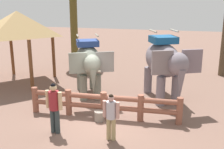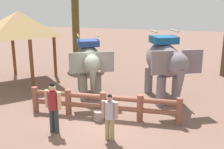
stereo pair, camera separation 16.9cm
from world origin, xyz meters
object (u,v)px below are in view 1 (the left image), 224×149
at_px(elephant_center, 164,62).
at_px(tourist_woman_in_black, 111,114).
at_px(tourist_man_in_blue, 54,105).
at_px(feed_bucket, 99,116).
at_px(thatched_shelter, 17,24).
at_px(elephant_near_left, 88,62).
at_px(log_fence, 104,103).

bearing_deg(elephant_center, tourist_woman_in_black, -107.79).
bearing_deg(tourist_man_in_blue, tourist_woman_in_black, -0.51).
height_order(elephant_center, feed_bucket, elephant_center).
bearing_deg(thatched_shelter, tourist_woman_in_black, -38.93).
bearing_deg(elephant_near_left, tourist_woman_in_black, -62.12).
bearing_deg(tourist_woman_in_black, thatched_shelter, 141.07).
xyz_separation_m(elephant_near_left, tourist_man_in_blue, (0.09, -3.97, -0.58)).
bearing_deg(log_fence, tourist_woman_in_black, -66.40).
height_order(log_fence, tourist_woman_in_black, tourist_woman_in_black).
height_order(log_fence, thatched_shelter, thatched_shelter).
distance_m(elephant_center, feed_bucket, 3.97).
distance_m(tourist_man_in_blue, thatched_shelter, 7.14).
bearing_deg(feed_bucket, elephant_center, 53.48).
height_order(log_fence, elephant_near_left, elephant_near_left).
bearing_deg(tourist_man_in_blue, elephant_center, 51.39).
bearing_deg(thatched_shelter, elephant_near_left, -15.66).
distance_m(elephant_center, tourist_woman_in_black, 4.54).
bearing_deg(thatched_shelter, elephant_center, -6.94).
height_order(tourist_woman_in_black, thatched_shelter, thatched_shelter).
bearing_deg(feed_bucket, log_fence, 76.46).
bearing_deg(tourist_woman_in_black, elephant_center, 72.21).
distance_m(elephant_near_left, thatched_shelter, 4.76).
xyz_separation_m(elephant_center, feed_bucket, (-2.16, -2.92, -1.59)).
xyz_separation_m(tourist_man_in_blue, feed_bucket, (1.22, 1.31, -0.85)).
height_order(elephant_near_left, tourist_man_in_blue, elephant_near_left).
height_order(elephant_center, thatched_shelter, thatched_shelter).
bearing_deg(feed_bucket, elephant_near_left, 116.22).
bearing_deg(log_fence, thatched_shelter, 148.17).
xyz_separation_m(elephant_center, thatched_shelter, (-7.80, 0.95, 1.41)).
relative_size(tourist_man_in_blue, thatched_shelter, 0.47).
distance_m(tourist_man_in_blue, feed_bucket, 1.98).
relative_size(log_fence, elephant_center, 1.60).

